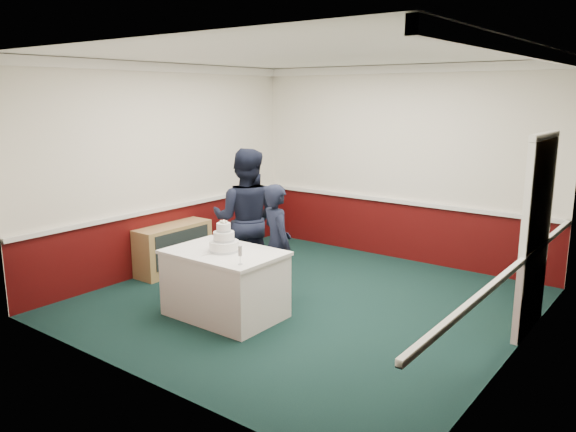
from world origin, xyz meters
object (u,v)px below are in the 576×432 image
Objects in this scene: cake_knife at (210,254)px; person_man at (246,219)px; wedding_cake at (224,242)px; cake_table at (225,283)px; person_woman at (277,245)px; sideboard at (174,248)px; champagne_flute at (240,252)px.

person_man reaches higher than cake_knife.
cake_knife is (-0.03, -0.20, -0.11)m from wedding_cake.
cake_table is 0.44m from cake_knife.
person_man is at bearing 10.68° from person_woman.
wedding_cake is at bearing 89.02° from person_man.
wedding_cake is (1.78, -0.79, 0.55)m from sideboard.
wedding_cake reaches higher than champagne_flute.
person_woman reaches higher than cake_knife.
cake_knife is at bearing -98.53° from cake_table.
cake_table is 0.78m from champagne_flute.
sideboard is 1.95m from cake_table.
wedding_cake is at bearing 90.00° from cake_table.
sideboard is 5.85× the size of champagne_flute.
person_woman is (0.26, 0.90, -0.04)m from cake_knife.
wedding_cake reaches higher than sideboard.
sideboard is at bearing 156.00° from wedding_cake.
champagne_flute is at bearing 133.93° from person_woman.
wedding_cake is 0.23m from cake_knife.
cake_knife is 1.21m from person_man.
wedding_cake is 0.24× the size of person_woman.
cake_knife is 0.55m from champagne_flute.
champagne_flute is at bearing 7.13° from cake_knife.
wedding_cake reaches higher than cake_table.
cake_knife is 0.93m from person_woman.
person_man reaches higher than champagne_flute.
person_man is (-0.47, 0.92, 0.04)m from wedding_cake.
wedding_cake is 1.65× the size of cake_knife.
cake_table is at bearing -90.00° from wedding_cake.
champagne_flute is 1.03m from person_woman.
person_woman is (0.23, 0.70, -0.15)m from wedding_cake.
person_woman is at bearing -2.76° from sideboard.
cake_table is 0.88× the size of person_woman.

